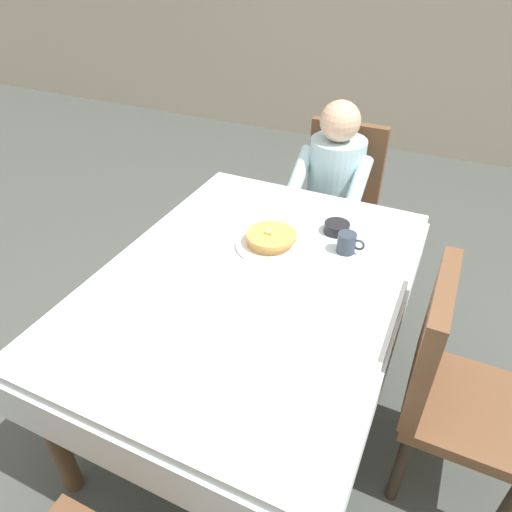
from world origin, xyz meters
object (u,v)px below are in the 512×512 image
object	(u,v)px
spoon_near_edge	(233,296)
fork_left_of_plate	(227,238)
dining_table_main	(251,294)
knife_right_of_plate	(311,260)
cup_coffee	(347,243)
plate_breakfast	(269,245)
bowl_butter	(337,228)
chair_right_side	(450,381)
chair_diner	(338,194)
breakfast_stack	(270,238)
diner_person	(333,184)

from	to	relation	value
spoon_near_edge	fork_left_of_plate	bearing A→B (deg)	106.37
dining_table_main	knife_right_of_plate	world-z (taller)	knife_right_of_plate
dining_table_main	knife_right_of_plate	bearing A→B (deg)	48.36
cup_coffee	plate_breakfast	bearing A→B (deg)	-162.19
plate_breakfast	knife_right_of_plate	distance (m)	0.19
fork_left_of_plate	dining_table_main	bearing A→B (deg)	-129.70
bowl_butter	fork_left_of_plate	bearing A→B (deg)	-149.41
bowl_butter	fork_left_of_plate	distance (m)	0.48
bowl_butter	spoon_near_edge	bearing A→B (deg)	-110.20
chair_right_side	plate_breakfast	size ratio (longest dim) A/B	3.32
dining_table_main	spoon_near_edge	size ratio (longest dim) A/B	10.16
cup_coffee	bowl_butter	xyz separation A→B (m)	(-0.08, 0.13, -0.02)
chair_diner	cup_coffee	xyz separation A→B (m)	(0.27, -0.86, 0.25)
chair_right_side	breakfast_stack	xyz separation A→B (m)	(-0.78, 0.22, 0.25)
spoon_near_edge	cup_coffee	bearing A→B (deg)	41.81
chair_diner	knife_right_of_plate	bearing A→B (deg)	99.14
plate_breakfast	chair_diner	bearing A→B (deg)	88.02
fork_left_of_plate	cup_coffee	bearing A→B (deg)	-73.13
fork_left_of_plate	spoon_near_edge	xyz separation A→B (m)	(0.20, -0.33, 0.00)
dining_table_main	chair_right_side	world-z (taller)	chair_right_side
plate_breakfast	spoon_near_edge	size ratio (longest dim) A/B	1.87
chair_diner	bowl_butter	size ratio (longest dim) A/B	8.45
breakfast_stack	bowl_butter	size ratio (longest dim) A/B	1.89
fork_left_of_plate	spoon_near_edge	distance (m)	0.38
fork_left_of_plate	bowl_butter	bearing A→B (deg)	-55.90
bowl_butter	diner_person	bearing A→B (deg)	108.02
bowl_butter	spoon_near_edge	world-z (taller)	bowl_butter
knife_right_of_plate	spoon_near_edge	world-z (taller)	same
cup_coffee	chair_right_side	bearing A→B (deg)	-32.51
breakfast_stack	fork_left_of_plate	bearing A→B (deg)	-173.23
plate_breakfast	fork_left_of_plate	xyz separation A→B (m)	(-0.19, -0.02, -0.01)
plate_breakfast	bowl_butter	size ratio (longest dim) A/B	2.55
chair_diner	spoon_near_edge	world-z (taller)	chair_diner
diner_person	spoon_near_edge	bearing A→B (deg)	88.88
spoon_near_edge	dining_table_main	bearing A→B (deg)	72.14
plate_breakfast	cup_coffee	distance (m)	0.32
chair_right_side	bowl_butter	size ratio (longest dim) A/B	8.45
chair_right_side	knife_right_of_plate	size ratio (longest dim) A/B	4.65
diner_person	breakfast_stack	distance (m)	0.80
diner_person	fork_left_of_plate	distance (m)	0.85
chair_right_side	knife_right_of_plate	bearing A→B (deg)	-108.03
diner_person	knife_right_of_plate	xyz separation A→B (m)	(0.16, -0.82, 0.07)
fork_left_of_plate	knife_right_of_plate	size ratio (longest dim) A/B	0.90
cup_coffee	knife_right_of_plate	distance (m)	0.16
plate_breakfast	cup_coffee	world-z (taller)	cup_coffee
chair_right_side	dining_table_main	bearing A→B (deg)	-90.00
diner_person	bowl_butter	distance (m)	0.61
bowl_butter	knife_right_of_plate	xyz separation A→B (m)	(-0.03, -0.24, -0.02)
chair_diner	bowl_butter	xyz separation A→B (m)	(0.19, -0.73, 0.23)
diner_person	bowl_butter	bearing A→B (deg)	108.02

